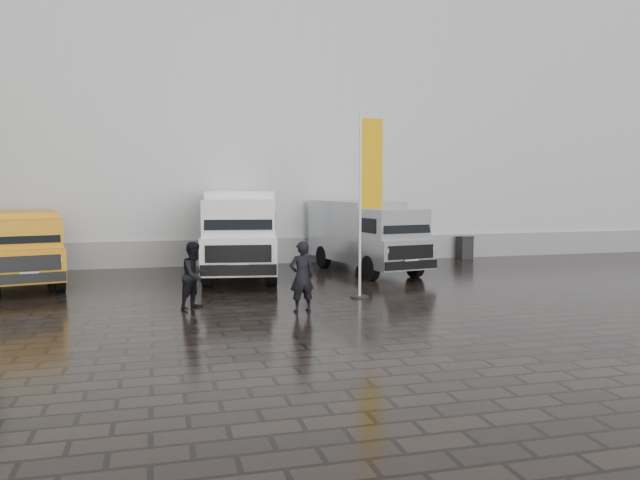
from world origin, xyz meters
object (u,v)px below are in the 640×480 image
object	(u,v)px
van_white	(241,234)
van_silver	(366,237)
person_front	(302,277)
van_yellow	(25,249)
flagpole	(367,194)
wheelie_bin	(465,247)
person_tent	(195,275)

from	to	relation	value
van_white	van_silver	xyz separation A→B (m)	(4.45, 0.00, -0.19)
person_front	van_silver	bearing A→B (deg)	-129.13
van_yellow	flagpole	xyz separation A→B (m)	(9.42, -4.50, 1.70)
wheelie_bin	van_silver	bearing A→B (deg)	-154.61
person_tent	wheelie_bin	bearing A→B (deg)	-9.46
person_front	person_tent	size ratio (longest dim) A/B	1.03
wheelie_bin	person_front	world-z (taller)	person_front
wheelie_bin	person_front	bearing A→B (deg)	-137.23
van_silver	person_front	world-z (taller)	van_silver
wheelie_bin	person_tent	world-z (taller)	person_tent
van_white	van_silver	bearing A→B (deg)	8.87
flagpole	person_tent	distance (m)	5.07
van_white	van_yellow	bearing A→B (deg)	-168.11
van_silver	flagpole	bearing A→B (deg)	-118.87
van_white	person_front	world-z (taller)	van_white
person_front	wheelie_bin	bearing A→B (deg)	-143.23
van_yellow	wheelie_bin	xyz separation A→B (m)	(16.45, 3.12, -0.66)
van_silver	van_yellow	bearing A→B (deg)	171.91
van_silver	wheelie_bin	size ratio (longest dim) A/B	6.11
flagpole	wheelie_bin	bearing A→B (deg)	47.35
van_white	wheelie_bin	world-z (taller)	van_white
van_silver	person_tent	xyz separation A→B (m)	(-6.31, -5.25, -0.42)
person_front	van_white	bearing A→B (deg)	-92.35
van_white	person_tent	distance (m)	5.61
person_front	person_tent	bearing A→B (deg)	-31.45
wheelie_bin	person_front	size ratio (longest dim) A/B	0.55
wheelie_bin	flagpole	bearing A→B (deg)	-134.62
van_silver	flagpole	distance (m)	5.37
person_front	person_tent	world-z (taller)	person_front
van_silver	wheelie_bin	distance (m)	6.08
van_white	person_tent	size ratio (longest dim) A/B	3.98
person_front	flagpole	bearing A→B (deg)	-153.59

